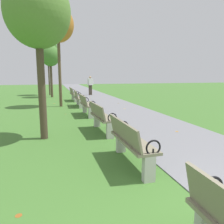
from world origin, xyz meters
name	(u,v)px	position (x,y,z in m)	size (l,w,h in m)	color
paved_walkway	(91,95)	(1.42, 18.00, 0.01)	(2.85, 44.00, 0.02)	slate
park_bench_2	(130,141)	(-0.50, 2.82, 0.49)	(0.48, 1.60, 0.90)	gray
park_bench_3	(101,117)	(-0.50, 5.40, 0.49)	(0.54, 1.62, 0.90)	gray
park_bench_4	(86,104)	(-0.50, 8.34, 0.49)	(0.50, 1.61, 0.90)	gray
park_bench_5	(79,98)	(-0.50, 11.14, 0.49)	(0.51, 1.61, 0.90)	gray
park_bench_6	(74,94)	(-0.50, 13.90, 0.49)	(0.51, 1.61, 0.90)	gray
tree_1	(38,13)	(-2.19, 5.16, 3.30)	(1.67, 1.67, 4.27)	#4C3D2D
tree_2	(58,25)	(-1.46, 11.45, 4.33)	(1.68, 1.68, 5.30)	brown
tree_3	(50,56)	(-1.90, 16.84, 3.16)	(1.47, 1.47, 4.01)	#4C3D2D
tree_4	(48,48)	(-2.08, 18.72, 4.00)	(1.55, 1.55, 4.88)	#4C3D2D
pedestrian_walking	(90,84)	(1.31, 17.70, 0.93)	(0.52, 0.28, 1.62)	#3D3328
scattered_leaves	(91,109)	(0.01, 10.04, 0.01)	(4.57, 17.75, 0.02)	gold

